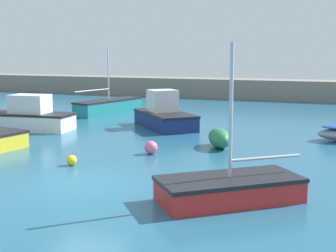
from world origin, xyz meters
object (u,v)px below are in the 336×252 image
Objects in this scene: motorboat_with_cabin at (164,116)px; sailboat_short_mast at (229,188)px; mooring_buoy_pink at (151,147)px; mooring_buoy_yellow at (72,160)px; fishing_dinghy_green at (220,138)px; sailboat_twin_hulled at (109,106)px; motorboat_grey_hull at (26,117)px.

sailboat_short_mast reaches higher than motorboat_with_cabin.
mooring_buoy_yellow is (-2.07, -2.97, -0.08)m from mooring_buoy_pink.
sailboat_short_mast reaches higher than fishing_dinghy_green.
sailboat_twin_hulled is 1.06× the size of motorboat_grey_hull.
sailboat_twin_hulled is 15.11× the size of mooring_buoy_yellow.
motorboat_with_cabin is at bearing -100.27° from sailboat_short_mast.
mooring_buoy_pink is (9.10, -3.43, -0.42)m from motorboat_grey_hull.
mooring_buoy_pink reaches higher than mooring_buoy_yellow.
sailboat_short_mast is (12.63, -16.41, -0.12)m from sailboat_twin_hulled.
sailboat_short_mast is 8.08× the size of mooring_buoy_pink.
motorboat_grey_hull reaches higher than mooring_buoy_yellow.
motorboat_with_cabin is at bearing -160.25° from motorboat_grey_hull.
fishing_dinghy_green is 6.98m from mooring_buoy_yellow.
mooring_buoy_pink is at bearing -26.88° from motorboat_with_cabin.
motorboat_with_cabin is 0.81× the size of sailboat_twin_hulled.
mooring_buoy_pink is (2.05, -6.88, -0.41)m from motorboat_with_cabin.
fishing_dinghy_green is at bearing 168.49° from motorboat_grey_hull.
sailboat_short_mast is (2.24, -7.50, -0.06)m from fishing_dinghy_green.
sailboat_short_mast reaches higher than mooring_buoy_yellow.
motorboat_grey_hull is 9.74m from mooring_buoy_pink.
fishing_dinghy_green is at bearing 1.21° from motorboat_with_cabin.
mooring_buoy_pink is 1.40× the size of mooring_buoy_yellow.
mooring_buoy_pink is at bearing -87.22° from sailboat_short_mast.
fishing_dinghy_green is 13.69m from sailboat_twin_hulled.
fishing_dinghy_green is 7.82m from sailboat_short_mast.
sailboat_twin_hulled reaches higher than fishing_dinghy_green.
sailboat_twin_hulled is at bearing -91.81° from sailboat_short_mast.
motorboat_with_cabin reaches higher than fishing_dinghy_green.
sailboat_twin_hulled is 10.81× the size of mooring_buoy_pink.
sailboat_short_mast is (13.75, -8.55, -0.32)m from motorboat_grey_hull.
sailboat_twin_hulled reaches higher than motorboat_grey_hull.
fishing_dinghy_green is 5.51× the size of mooring_buoy_yellow.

